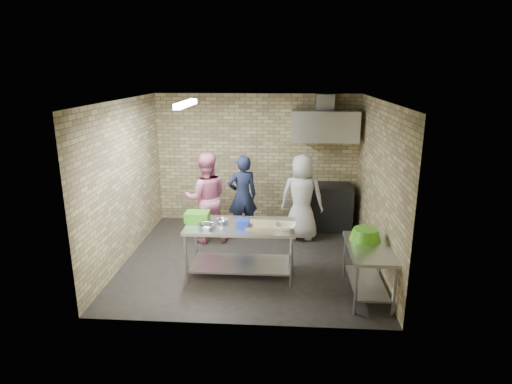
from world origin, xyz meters
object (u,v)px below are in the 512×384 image
blue_tub (243,223)px  woman_white (302,197)px  green_crate (197,216)px  woman_pink (206,198)px  side_counter (368,271)px  bottle_red (326,128)px  stove (321,206)px  man_navy (243,196)px  green_basin (365,234)px  prep_table (241,250)px  bottle_green (346,129)px

blue_tub → woman_white: (0.96, 1.72, -0.08)m
green_crate → woman_pink: woman_pink is taller
woman_pink → side_counter: bearing=131.2°
side_counter → bottle_red: 3.44m
bottle_red → stove: bearing=-101.8°
man_navy → woman_pink: 0.74m
green_basin → side_counter: bearing=-85.4°
green_basin → man_navy: size_ratio=0.29×
blue_tub → woman_pink: (-0.83, 1.46, -0.06)m
side_counter → woman_white: bearing=112.4°
green_basin → bottle_red: 3.01m
stove → side_counter: bearing=-80.7°
bottle_red → woman_white: bearing=-119.1°
green_crate → woman_pink: bearing=93.9°
prep_table → green_basin: (1.87, -0.26, 0.41)m
blue_tub → green_basin: size_ratio=0.41×
stove → woman_pink: (-2.22, -0.88, 0.40)m
prep_table → blue_tub: (0.05, -0.10, 0.48)m
blue_tub → man_navy: bearing=95.8°
prep_table → green_basin: size_ratio=3.67×
green_basin → bottle_red: (-0.38, 2.74, 1.19)m
woman_pink → bottle_green: bearing=-171.2°
green_basin → bottle_red: bottle_red is taller
green_basin → bottle_red: size_ratio=2.56×
side_counter → bottle_red: (-0.40, 2.99, 1.65)m
green_crate → man_navy: size_ratio=0.23×
prep_table → man_navy: man_navy is taller
woman_white → bottle_red: bearing=-110.7°
prep_table → green_crate: (-0.70, 0.12, 0.50)m
man_navy → side_counter: bearing=111.7°
prep_table → woman_pink: 1.63m
green_basin → man_navy: man_navy is taller
man_navy → woman_white: (1.14, -0.08, 0.03)m
man_navy → green_crate: bearing=49.4°
bottle_green → woman_pink: (-2.67, -1.12, -1.17)m
bottle_green → woman_white: 1.71m
prep_table → woman_white: woman_white is taller
side_counter → green_basin: bearing=94.6°
prep_table → side_counter: size_ratio=1.41×
prep_table → bottle_green: bottle_green is taller
side_counter → green_basin: green_basin is taller
stove → blue_tub: blue_tub is taller
blue_tub → man_navy: man_navy is taller
prep_table → woman_white: size_ratio=1.02×
man_navy → bottle_red: bearing=-175.1°
side_counter → man_navy: man_navy is taller
side_counter → woman_pink: bearing=145.0°
stove → man_navy: man_navy is taller
side_counter → green_crate: 2.72m
green_basin → bottle_green: (0.02, 2.74, 1.18)m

